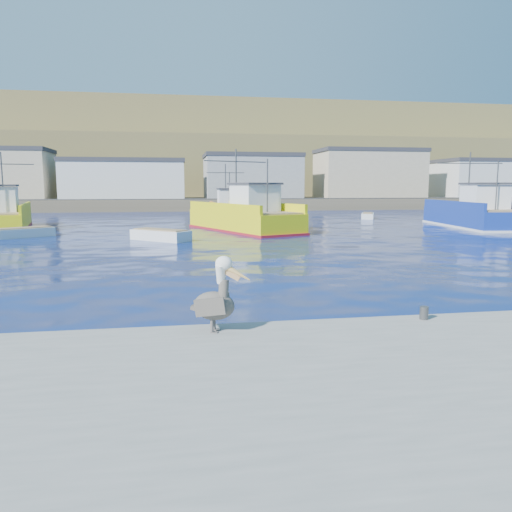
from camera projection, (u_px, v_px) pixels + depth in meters
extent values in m
plane|color=#071353|center=(269.00, 310.00, 14.46)|extent=(260.00, 260.00, 0.00)
cube|color=slate|center=(419.00, 481.00, 5.64)|extent=(70.00, 12.00, 0.50)
cylinder|color=#4C4C4C|center=(424.00, 313.00, 11.54)|extent=(0.20, 0.20, 0.30)
cube|color=brown|center=(189.00, 202.00, 84.70)|extent=(160.00, 30.00, 1.60)
cube|color=brown|center=(185.00, 175.00, 109.37)|extent=(180.00, 40.00, 14.00)
cube|color=brown|center=(183.00, 157.00, 128.22)|extent=(200.00, 40.00, 24.00)
cube|color=#2D2D2D|center=(191.00, 199.00, 73.83)|extent=(150.00, 5.00, 0.10)
cube|color=tan|center=(2.00, 176.00, 74.69)|extent=(14.00, 9.00, 7.00)
cube|color=#333338|center=(0.00, 150.00, 74.16)|extent=(14.28, 9.18, 0.60)
cube|color=silver|center=(125.00, 181.00, 77.70)|extent=(18.00, 11.00, 5.50)
cube|color=#333338|center=(124.00, 161.00, 77.28)|extent=(18.36, 11.22, 0.60)
cube|color=gray|center=(252.00, 178.00, 80.86)|extent=(15.00, 10.00, 6.50)
cube|color=#333338|center=(252.00, 156.00, 80.37)|extent=(15.30, 10.20, 0.60)
cube|color=tan|center=(369.00, 175.00, 84.03)|extent=(17.00, 9.00, 7.50)
cube|color=#333338|center=(370.00, 151.00, 83.46)|extent=(17.34, 9.18, 0.60)
cube|color=silver|center=(477.00, 180.00, 87.37)|extent=(13.00, 10.00, 6.00)
cube|color=#333338|center=(478.00, 161.00, 86.91)|extent=(13.26, 10.20, 0.60)
cube|color=yellow|center=(4.00, 220.00, 41.77)|extent=(5.68, 11.35, 1.41)
cube|color=yellow|center=(25.00, 207.00, 42.22)|extent=(2.30, 10.47, 0.70)
cube|color=maroon|center=(4.00, 228.00, 41.86)|extent=(5.79, 11.58, 0.25)
cube|color=#8C7251|center=(3.00, 211.00, 41.67)|extent=(5.31, 10.87, 0.10)
cube|color=white|center=(0.00, 199.00, 40.01)|extent=(3.02, 3.16, 2.00)
cylinder|color=#4C4C4C|center=(3.00, 182.00, 42.33)|extent=(0.14, 0.14, 5.00)
cylinder|color=#4C4C4C|center=(1.00, 164.00, 42.12)|extent=(4.98, 1.07, 0.08)
cube|color=yellow|center=(243.00, 221.00, 40.19)|extent=(8.23, 12.52, 1.54)
cube|color=yellow|center=(264.00, 207.00, 41.03)|extent=(4.58, 10.86, 0.70)
cube|color=yellow|center=(222.00, 208.00, 39.04)|extent=(4.58, 10.86, 0.70)
cube|color=maroon|center=(243.00, 230.00, 40.29)|extent=(8.40, 12.77, 0.25)
cube|color=#8C7251|center=(243.00, 211.00, 40.08)|extent=(7.75, 11.96, 0.10)
cube|color=white|center=(255.00, 198.00, 38.43)|extent=(3.77, 3.82, 2.00)
cube|color=#333338|center=(255.00, 184.00, 38.28)|extent=(4.09, 4.23, 0.15)
cylinder|color=#4C4C4C|center=(236.00, 180.00, 40.74)|extent=(0.16, 0.16, 5.00)
cylinder|color=#4C4C4C|center=(267.00, 186.00, 36.80)|extent=(0.13, 0.13, 4.00)
cylinder|color=#4C4C4C|center=(236.00, 161.00, 40.53)|extent=(5.34, 2.22, 0.08)
cube|color=navy|center=(473.00, 218.00, 43.95)|extent=(5.62, 12.50, 1.57)
cube|color=navy|center=(496.00, 205.00, 43.89)|extent=(1.65, 11.79, 0.70)
cube|color=navy|center=(452.00, 205.00, 43.71)|extent=(1.65, 11.79, 0.70)
cube|color=silver|center=(473.00, 226.00, 44.06)|extent=(5.74, 12.75, 0.25)
cube|color=#8C7251|center=(474.00, 208.00, 43.84)|extent=(5.23, 11.98, 0.10)
cube|color=white|center=(485.00, 197.00, 41.90)|extent=(3.30, 3.35, 2.00)
cube|color=#333338|center=(486.00, 184.00, 41.75)|extent=(3.55, 3.73, 0.15)
cylinder|color=#4C4C4C|center=(469.00, 180.00, 44.69)|extent=(0.13, 0.13, 5.00)
cylinder|color=#4C4C4C|center=(497.00, 186.00, 39.98)|extent=(0.11, 0.11, 4.00)
cylinder|color=#4C4C4C|center=(470.00, 163.00, 44.48)|extent=(5.89, 0.78, 0.08)
cube|color=orange|center=(227.00, 213.00, 56.38)|extent=(3.28, 8.27, 1.07)
cube|color=orange|center=(239.00, 205.00, 56.53)|extent=(0.38, 8.03, 0.70)
cube|color=orange|center=(214.00, 205.00, 55.99)|extent=(0.38, 8.03, 0.70)
cube|color=#8C7251|center=(227.00, 208.00, 56.30)|extent=(3.02, 7.94, 0.10)
cube|color=white|center=(228.00, 199.00, 54.96)|extent=(2.20, 2.10, 2.00)
cube|color=#333338|center=(228.00, 189.00, 54.81)|extent=(2.36, 2.35, 0.15)
cylinder|color=#4C4C4C|center=(226.00, 186.00, 56.76)|extent=(0.12, 0.12, 5.00)
cylinder|color=#4C4C4C|center=(229.00, 191.00, 53.64)|extent=(0.10, 0.10, 4.00)
cylinder|color=#4C4C4C|center=(225.00, 173.00, 56.55)|extent=(4.30, 0.19, 0.08)
cube|color=silver|center=(24.00, 234.00, 34.88)|extent=(3.97, 3.46, 0.79)
cube|color=#8C7251|center=(23.00, 228.00, 34.82)|extent=(3.47, 2.99, 0.08)
cube|color=silver|center=(161.00, 236.00, 32.89)|extent=(4.09, 3.94, 0.84)
cube|color=#8C7251|center=(160.00, 230.00, 32.82)|extent=(3.57, 3.43, 0.08)
cube|color=silver|center=(368.00, 217.00, 55.02)|extent=(2.59, 3.79, 0.72)
cube|color=#8C7251|center=(368.00, 213.00, 54.97)|extent=(2.20, 3.36, 0.07)
cube|color=silver|center=(241.00, 218.00, 51.84)|extent=(4.16, 2.52, 0.79)
cube|color=#8C7251|center=(241.00, 214.00, 51.78)|extent=(3.70, 2.12, 0.08)
cylinder|color=#595451|center=(212.00, 325.00, 10.49)|extent=(0.09, 0.09, 0.31)
cube|color=#595451|center=(214.00, 332.00, 10.50)|extent=(0.19, 0.17, 0.02)
cylinder|color=#595451|center=(214.00, 323.00, 10.68)|extent=(0.09, 0.09, 0.31)
cube|color=#595451|center=(217.00, 330.00, 10.69)|extent=(0.19, 0.17, 0.02)
ellipsoid|color=#38332D|center=(214.00, 306.00, 10.52)|extent=(1.01, 0.79, 0.61)
cube|color=#38332D|center=(210.00, 307.00, 10.29)|extent=(0.67, 0.29, 0.45)
cube|color=#38332D|center=(216.00, 302.00, 10.75)|extent=(0.67, 0.29, 0.45)
cube|color=#38332D|center=(196.00, 308.00, 10.60)|extent=(0.28, 0.23, 0.13)
cylinder|color=#38332D|center=(224.00, 291.00, 10.44)|extent=(0.30, 0.37, 0.48)
cylinder|color=white|center=(221.00, 274.00, 10.40)|extent=(0.29, 0.36, 0.46)
ellipsoid|color=white|center=(224.00, 263.00, 10.36)|extent=(0.43, 0.38, 0.31)
cone|color=gold|center=(237.00, 273.00, 10.34)|extent=(0.63, 0.35, 0.42)
cube|color=tan|center=(232.00, 275.00, 10.36)|extent=(0.37, 0.17, 0.27)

